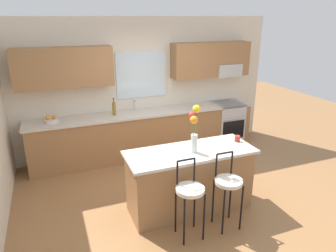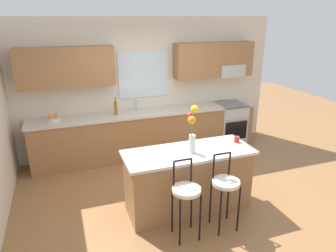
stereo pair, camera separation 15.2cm
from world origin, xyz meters
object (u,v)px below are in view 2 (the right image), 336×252
Objects in this scene: oven_range at (229,124)px; mug_ceramic at (237,139)px; flower_vase at (192,127)px; bar_stool_middle at (225,185)px; bottle_olive_oil at (116,108)px; kitchen_island at (188,180)px; bar_stool_near at (186,193)px; fruit_bowl_oranges at (53,119)px.

mug_ceramic is (-1.03, -1.94, 0.51)m from oven_range.
mug_ceramic is (0.78, 0.11, -0.33)m from flower_vase.
bar_stool_middle is 0.88m from mug_ceramic.
bar_stool_middle is at bearing -129.81° from mug_ceramic.
flower_vase reaches higher than bottle_olive_oil.
bottle_olive_oil is (-0.67, 2.07, -0.24)m from flower_vase.
kitchen_island is at bearing 110.48° from flower_vase.
bar_stool_near is 1.55× the size of flower_vase.
kitchen_island is at bearing 115.71° from bar_stool_middle.
fruit_bowl_oranges reaches higher than kitchen_island.
fruit_bowl_oranges is (-1.50, 2.59, 0.33)m from bar_stool_near.
bar_stool_middle is at bearing -64.29° from kitchen_island.
flower_vase is at bearing 116.20° from bar_stool_middle.
fruit_bowl_oranges is at bearing 131.32° from kitchen_island.
kitchen_island is 7.64× the size of fruit_bowl_oranges.
bar_stool_near is 2.65m from bottle_olive_oil.
bar_stool_middle is 11.58× the size of mug_ceramic.
bar_stool_near is 0.89m from flower_vase.
bar_stool_middle reaches higher than kitchen_island.
bar_stool_middle is 0.88m from flower_vase.
mug_ceramic is 0.27× the size of bottle_olive_oil.
fruit_bowl_oranges reaches higher than bar_stool_near.
bar_stool_near is at bearing -115.71° from kitchen_island.
bar_stool_near is (-0.28, -0.57, 0.17)m from kitchen_island.
oven_range is 1.37× the size of flower_vase.
mug_ceramic is at bearing 30.35° from bar_stool_near.
flower_vase is at bearing 60.55° from bar_stool_near.
flower_vase is 2.02× the size of bottle_olive_oil.
flower_vase reaches higher than mug_ceramic.
fruit_bowl_oranges is at bearing 120.08° from bar_stool_near.
fruit_bowl_oranges reaches higher than mug_ceramic.
kitchen_island is 0.66m from bar_stool_middle.
bar_stool_middle is (-1.56, -2.57, 0.18)m from oven_range.
oven_range is 2.75× the size of bottle_olive_oil.
flower_vase is at bearing -69.52° from kitchen_island.
bottle_olive_oil reaches higher than bar_stool_near.
bar_stool_near is (-2.11, -2.57, 0.18)m from oven_range.
bar_stool_near is 0.55m from bar_stool_middle.
flower_vase reaches higher than oven_range.
mug_ceramic is at bearing -118.05° from oven_range.
bar_stool_middle is at bearing -121.24° from oven_range.
bar_stool_middle is at bearing -63.80° from flower_vase.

